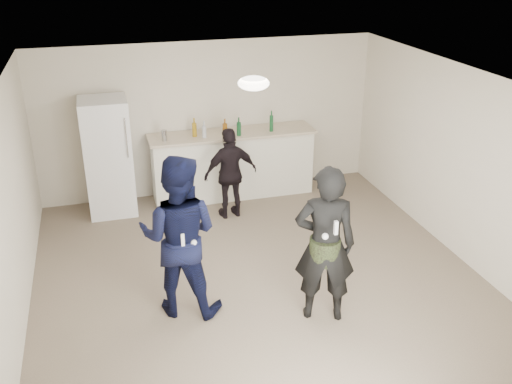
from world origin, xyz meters
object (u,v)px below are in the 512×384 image
object	(u,v)px
counter	(233,165)
fridge	(108,157)
woman	(325,245)
shaker	(164,135)
spectator	(231,173)
man	(179,236)

from	to	relation	value
counter	fridge	distance (m)	2.00
fridge	woman	xyz separation A→B (m)	(2.13, -3.44, 0.02)
counter	shaker	world-z (taller)	shaker
fridge	shaker	size ratio (longest dim) A/B	10.59
shaker	spectator	xyz separation A→B (m)	(0.88, -0.65, -0.47)
woman	spectator	bearing A→B (deg)	-63.33
shaker	woman	bearing A→B (deg)	-69.68
counter	shaker	bearing A→B (deg)	-174.45
woman	spectator	distance (m)	2.79
counter	fridge	size ratio (longest dim) A/B	1.44
shaker	man	xyz separation A→B (m)	(-0.23, -2.84, -0.23)
shaker	spectator	world-z (taller)	spectator
counter	spectator	bearing A→B (deg)	-105.89
fridge	man	bearing A→B (deg)	-77.57
counter	man	size ratio (longest dim) A/B	1.38
fridge	woman	bearing A→B (deg)	-58.29
woman	fridge	bearing A→B (deg)	-39.55
fridge	spectator	xyz separation A→B (m)	(1.74, -0.69, -0.19)
fridge	spectator	distance (m)	1.89
spectator	counter	bearing A→B (deg)	-112.93
man	spectator	world-z (taller)	man
counter	woman	bearing A→B (deg)	-87.28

